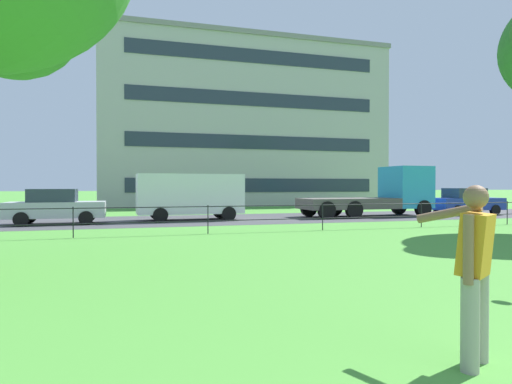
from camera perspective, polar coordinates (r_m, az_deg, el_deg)
name	(u,v)px	position (r m, az deg, el deg)	size (l,w,h in m)	color
street_strip	(229,219)	(21.87, -3.54, -3.56)	(80.00, 7.01, 0.01)	#424247
park_fence	(268,213)	(15.74, 1.53, -2.83)	(30.60, 0.04, 1.00)	black
person_thrower	(474,269)	(4.54, 26.71, -9.00)	(0.46, 0.86, 1.68)	gray
car_silver_right	(56,206)	(20.77, -24.83, -1.73)	(4.03, 1.87, 1.54)	#B7BABF
panel_van_left	(190,194)	(21.26, -8.64, -0.28)	(5.06, 2.23, 2.24)	white
flatbed_truck_center	(383,194)	(24.87, 16.38, -0.27)	(7.36, 2.60, 2.75)	#2D99D1
car_blue_far_left	(466,201)	(27.75, 25.87, -1.11)	(4.06, 1.92, 1.54)	#233899
apartment_building_background	(241,127)	(40.12, -1.95, 8.59)	(24.51, 10.39, 14.19)	#B7B2AD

